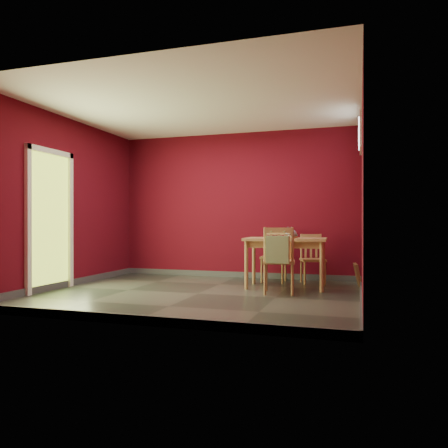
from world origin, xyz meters
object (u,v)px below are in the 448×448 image
(chair_near, at_px, (279,260))
(dining_table, at_px, (286,244))
(tote_bag, at_px, (278,249))
(chair_far_left, at_px, (274,256))
(chair_far_right, at_px, (312,258))
(cat, at_px, (291,232))
(picture_frame, at_px, (358,275))

(chair_near, bearing_deg, dining_table, 90.12)
(chair_near, xyz_separation_m, tote_bag, (0.02, -0.22, 0.16))
(dining_table, relative_size, tote_bag, 2.89)
(chair_far_left, height_order, chair_far_right, chair_far_left)
(dining_table, bearing_deg, tote_bag, -88.31)
(cat, bearing_deg, dining_table, 170.59)
(chair_near, relative_size, picture_frame, 2.54)
(chair_far_right, relative_size, chair_near, 0.87)
(dining_table, relative_size, picture_frame, 3.41)
(tote_bag, bearing_deg, chair_far_right, 77.58)
(cat, bearing_deg, chair_far_left, 114.48)
(chair_far_right, distance_m, picture_frame, 0.78)
(chair_far_left, height_order, cat, cat)
(cat, distance_m, picture_frame, 1.31)
(dining_table, relative_size, cat, 3.51)
(dining_table, relative_size, chair_near, 1.34)
(dining_table, xyz_separation_m, tote_bag, (0.02, -0.82, -0.03))
(chair_far_left, bearing_deg, cat, -59.52)
(chair_far_left, xyz_separation_m, cat, (0.39, -0.67, 0.42))
(dining_table, bearing_deg, chair_far_left, 114.74)
(dining_table, height_order, chair_far_left, chair_far_left)
(chair_far_right, xyz_separation_m, cat, (-0.26, -0.65, 0.45))
(tote_bag, relative_size, cat, 1.21)
(chair_far_left, bearing_deg, picture_frame, -6.65)
(cat, relative_size, picture_frame, 0.97)
(chair_far_left, distance_m, picture_frame, 1.42)
(dining_table, distance_m, chair_near, 0.63)
(dining_table, distance_m, chair_far_right, 0.78)
(chair_far_left, xyz_separation_m, picture_frame, (1.38, -0.16, -0.27))
(dining_table, bearing_deg, picture_frame, 25.10)
(dining_table, distance_m, picture_frame, 1.29)
(dining_table, distance_m, tote_bag, 0.82)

